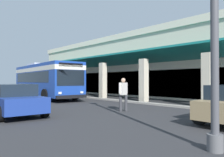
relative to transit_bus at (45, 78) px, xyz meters
name	(u,v)px	position (x,y,z in m)	size (l,w,h in m)	color
ground	(134,96)	(3.85, 8.24, -1.85)	(120.00, 120.00, 0.00)	#2D2D30
curb_strip	(77,96)	(1.03, 2.97, -1.79)	(36.37, 0.50, 0.12)	#9E998E
plaza_building	(140,68)	(1.03, 12.58, 1.49)	(30.61, 14.39, 6.69)	beige
transit_bus	(45,78)	(0.00, 0.00, 0.00)	(11.38, 3.49, 3.34)	#193D9E
parked_sedan_blue	(14,99)	(8.87, -5.61, -1.10)	(4.49, 2.18, 1.47)	navy
pedestrian	(123,92)	(11.39, -0.78, -0.84)	(0.36, 0.70, 1.78)	#38383D
potted_palm	(63,88)	(-4.26, 4.29, -1.09)	(1.72, 1.98, 2.97)	#4C4742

